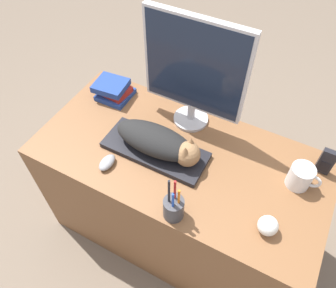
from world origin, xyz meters
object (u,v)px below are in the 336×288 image
object	(u,v)px
cat	(160,142)
monitor	(194,70)
pen_cup	(174,207)
baseball	(268,226)
coffee_mug	(301,177)
phone	(326,162)
keyboard	(155,150)
book_stack	(113,90)
computer_mouse	(107,163)

from	to	relation	value
cat	monitor	world-z (taller)	monitor
pen_cup	baseball	xyz separation A→B (m)	(0.34, 0.10, -0.02)
coffee_mug	monitor	bearing A→B (deg)	167.63
coffee_mug	phone	world-z (taller)	phone
keyboard	book_stack	world-z (taller)	book_stack
computer_mouse	phone	distance (m)	0.92
monitor	coffee_mug	bearing A→B (deg)	-12.37
phone	monitor	bearing A→B (deg)	179.32
book_stack	monitor	bearing A→B (deg)	4.02
computer_mouse	book_stack	distance (m)	0.44
coffee_mug	book_stack	bearing A→B (deg)	174.70
pen_cup	book_stack	bearing A→B (deg)	142.05
computer_mouse	pen_cup	distance (m)	0.37
cat	book_stack	distance (m)	0.45
coffee_mug	book_stack	xyz separation A→B (m)	(-0.97, 0.09, -0.01)
computer_mouse	baseball	bearing A→B (deg)	2.47
pen_cup	phone	xyz separation A→B (m)	(0.46, 0.48, 0.01)
coffee_mug	keyboard	bearing A→B (deg)	-167.94
coffee_mug	baseball	size ratio (longest dim) A/B	1.72
pen_cup	baseball	size ratio (longest dim) A/B	3.03
baseball	phone	world-z (taller)	phone
book_stack	keyboard	bearing A→B (deg)	-30.68
coffee_mug	pen_cup	world-z (taller)	pen_cup
monitor	keyboard	bearing A→B (deg)	-102.58
keyboard	pen_cup	xyz separation A→B (m)	(0.21, -0.24, 0.04)
coffee_mug	cat	bearing A→B (deg)	-167.38
phone	cat	bearing A→B (deg)	-159.56
coffee_mug	baseball	xyz separation A→B (m)	(-0.05, -0.26, -0.01)
computer_mouse	coffee_mug	bearing A→B (deg)	21.19
book_stack	computer_mouse	bearing A→B (deg)	-59.61
coffee_mug	book_stack	distance (m)	0.98
keyboard	phone	world-z (taller)	phone
phone	coffee_mug	bearing A→B (deg)	-122.79
cat	pen_cup	size ratio (longest dim) A/B	1.71
keyboard	monitor	bearing A→B (deg)	77.42
baseball	phone	xyz separation A→B (m)	(0.13, 0.37, 0.03)
monitor	computer_mouse	world-z (taller)	monitor
monitor	pen_cup	bearing A→B (deg)	-71.84
baseball	coffee_mug	bearing A→B (deg)	78.52
coffee_mug	pen_cup	size ratio (longest dim) A/B	0.57
keyboard	cat	size ratio (longest dim) A/B	1.18
monitor	book_stack	bearing A→B (deg)	-175.98
coffee_mug	pen_cup	distance (m)	0.53
monitor	coffee_mug	distance (m)	0.61
cat	book_stack	world-z (taller)	cat
phone	book_stack	xyz separation A→B (m)	(-1.04, -0.02, -0.02)
pen_cup	computer_mouse	bearing A→B (deg)	168.29
pen_cup	phone	bearing A→B (deg)	46.03
monitor	coffee_mug	world-z (taller)	monitor
monitor	pen_cup	distance (m)	0.57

